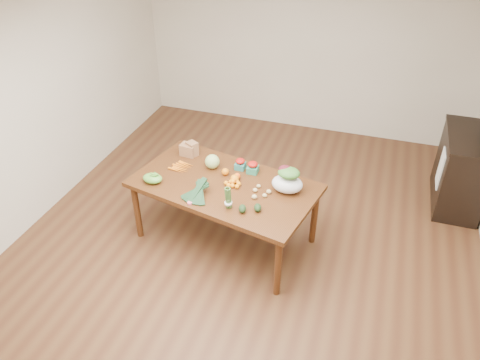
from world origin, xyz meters
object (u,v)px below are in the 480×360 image
(dining_table, at_px, (225,212))
(salad_bag, at_px, (287,181))
(paper_bag, at_px, (188,149))
(cabbage, at_px, (212,162))
(asparagus_bundle, at_px, (228,198))
(cabinet, at_px, (461,170))
(kale_bunch, at_px, (195,192))
(mandarin_cluster, at_px, (233,182))

(dining_table, xyz_separation_m, salad_bag, (0.65, 0.07, 0.50))
(dining_table, distance_m, paper_bag, 0.85)
(dining_table, distance_m, cabbage, 0.57)
(dining_table, distance_m, salad_bag, 0.83)
(cabbage, relative_size, asparagus_bundle, 0.64)
(cabbage, height_order, asparagus_bundle, asparagus_bundle)
(cabinet, bearing_deg, asparagus_bundle, -140.13)
(dining_table, xyz_separation_m, kale_bunch, (-0.19, -0.34, 0.45))
(cabinet, xyz_separation_m, salad_bag, (-1.82, -1.46, 0.40))
(dining_table, relative_size, kale_bunch, 4.74)
(cabbage, bearing_deg, paper_bag, 154.39)
(asparagus_bundle, bearing_deg, salad_bag, 56.00)
(cabinet, distance_m, salad_bag, 2.37)
(cabbage, distance_m, kale_bunch, 0.59)
(paper_bag, height_order, salad_bag, salad_bag)
(paper_bag, distance_m, mandarin_cluster, 0.80)
(kale_bunch, xyz_separation_m, asparagus_bundle, (0.36, -0.05, 0.05))
(dining_table, xyz_separation_m, cabbage, (-0.23, 0.25, 0.46))
(dining_table, relative_size, salad_bag, 5.94)
(kale_bunch, relative_size, salad_bag, 1.25)
(cabinet, height_order, kale_bunch, cabinet)
(salad_bag, bearing_deg, mandarin_cluster, -172.33)
(dining_table, relative_size, asparagus_bundle, 7.58)
(kale_bunch, bearing_deg, paper_bag, 129.86)
(paper_bag, height_order, mandarin_cluster, paper_bag)
(mandarin_cluster, relative_size, salad_bag, 0.56)
(dining_table, distance_m, asparagus_bundle, 0.65)
(dining_table, bearing_deg, asparagus_bundle, -52.77)
(cabinet, xyz_separation_m, mandarin_cluster, (-2.38, -1.54, 0.32))
(paper_bag, bearing_deg, dining_table, -35.80)
(cabbage, bearing_deg, asparagus_bundle, -57.24)
(paper_bag, relative_size, salad_bag, 0.74)
(mandarin_cluster, bearing_deg, dining_table, 178.88)
(asparagus_bundle, bearing_deg, dining_table, 127.23)
(dining_table, bearing_deg, paper_bag, 156.30)
(cabinet, relative_size, salad_bag, 3.20)
(cabinet, bearing_deg, cabbage, -154.57)
(salad_bag, bearing_deg, kale_bunch, -153.95)
(asparagus_bundle, bearing_deg, cabbage, 134.87)
(salad_bag, bearing_deg, cabbage, 168.62)
(cabbage, xyz_separation_m, asparagus_bundle, (0.41, -0.63, 0.04))
(cabbage, distance_m, asparagus_bundle, 0.75)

